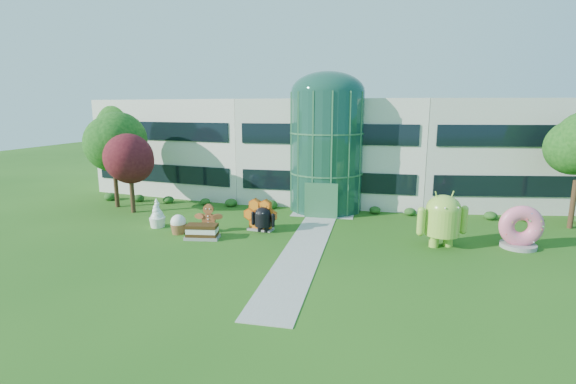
% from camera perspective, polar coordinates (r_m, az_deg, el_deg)
% --- Properties ---
extents(ground, '(140.00, 140.00, 0.00)m').
position_cam_1_polar(ground, '(24.60, 1.65, -8.88)').
color(ground, '#215114').
rests_on(ground, ground).
extents(building, '(46.00, 15.00, 9.30)m').
position_cam_1_polar(building, '(41.09, 6.32, 5.95)').
color(building, beige).
rests_on(building, ground).
extents(atrium, '(6.00, 6.00, 9.80)m').
position_cam_1_polar(atrium, '(35.13, 5.30, 5.45)').
color(atrium, '#194738').
rests_on(atrium, ground).
extents(walkway, '(2.40, 20.00, 0.04)m').
position_cam_1_polar(walkway, '(26.45, 2.45, -7.36)').
color(walkway, '#9E9E93').
rests_on(walkway, ground).
extents(tree_red, '(4.00, 4.00, 6.00)m').
position_cam_1_polar(tree_red, '(36.46, -20.68, 1.96)').
color(tree_red, '#3F0C14').
rests_on(tree_red, ground).
extents(trees_backdrop, '(52.00, 8.00, 8.40)m').
position_cam_1_polar(trees_backdrop, '(36.19, 5.48, 4.51)').
color(trees_backdrop, '#103F0F').
rests_on(trees_backdrop, ground).
extents(android_green, '(4.00, 3.32, 3.88)m').
position_cam_1_polar(android_green, '(27.55, 20.41, -3.16)').
color(android_green, '#90C13E').
rests_on(android_green, ground).
extents(android_black, '(2.01, 1.50, 2.09)m').
position_cam_1_polar(android_black, '(29.13, -3.45, -3.49)').
color(android_black, black).
rests_on(android_black, ground).
extents(donut, '(2.69, 1.38, 2.75)m').
position_cam_1_polar(donut, '(29.50, 29.16, -4.11)').
color(donut, '#E25673').
rests_on(donut, ground).
extents(gingerbread, '(2.29, 1.08, 2.04)m').
position_cam_1_polar(gingerbread, '(29.53, -10.80, -3.52)').
color(gingerbread, brown).
rests_on(gingerbread, ground).
extents(ice_cream_sandwich, '(2.36, 1.41, 0.99)m').
position_cam_1_polar(ice_cream_sandwich, '(28.31, -11.66, -5.31)').
color(ice_cream_sandwich, '#321F0B').
rests_on(ice_cream_sandwich, ground).
extents(honeycomb, '(2.72, 1.28, 2.06)m').
position_cam_1_polar(honeycomb, '(29.56, -3.79, -3.31)').
color(honeycomb, orange).
rests_on(honeycomb, ground).
extents(froyo, '(1.44, 1.44, 2.12)m').
position_cam_1_polar(froyo, '(31.73, -17.48, -2.74)').
color(froyo, white).
rests_on(froyo, ground).
extents(cupcake, '(1.38, 1.38, 1.36)m').
position_cam_1_polar(cupcake, '(29.76, -14.76, -4.27)').
color(cupcake, white).
rests_on(cupcake, ground).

